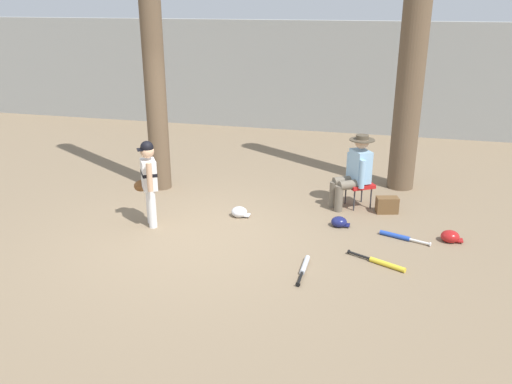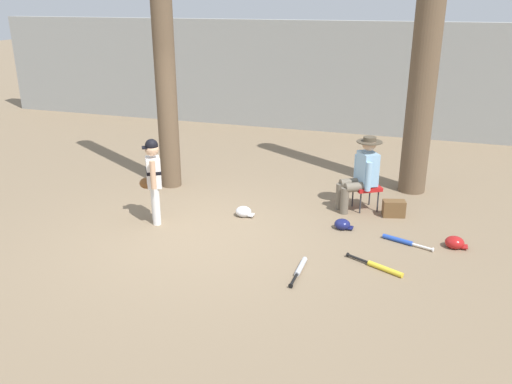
{
  "view_description": "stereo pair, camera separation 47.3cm",
  "coord_description": "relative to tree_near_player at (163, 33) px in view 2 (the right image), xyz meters",
  "views": [
    {
      "loc": [
        2.49,
        -6.45,
        3.23
      ],
      "look_at": [
        0.83,
        0.06,
        0.75
      ],
      "focal_mm": 37.1,
      "sensor_mm": 36.0,
      "label": 1
    },
    {
      "loc": [
        2.94,
        -6.32,
        3.23
      ],
      "look_at": [
        0.83,
        0.06,
        0.75
      ],
      "focal_mm": 37.1,
      "sensor_mm": 36.0,
      "label": 2
    }
  ],
  "objects": [
    {
      "name": "bat_blue_youth",
      "position": [
        4.16,
        -1.18,
        -2.65
      ],
      "size": [
        0.71,
        0.3,
        0.07
      ],
      "color": "#2347AD",
      "rests_on": "ground"
    },
    {
      "name": "folding_stool",
      "position": [
        3.5,
        -0.06,
        -2.31
      ],
      "size": [
        0.55,
        0.55,
        0.41
      ],
      "color": "red",
      "rests_on": "ground"
    },
    {
      "name": "batting_helmet_white",
      "position": [
        1.74,
        -0.96,
        -2.61
      ],
      "size": [
        0.29,
        0.23,
        0.17
      ],
      "color": "silver",
      "rests_on": "ground"
    },
    {
      "name": "batting_helmet_navy",
      "position": [
        3.29,
        -0.96,
        -2.61
      ],
      "size": [
        0.28,
        0.22,
        0.16
      ],
      "color": "navy",
      "rests_on": "ground"
    },
    {
      "name": "tree_behind_spectator",
      "position": [
        4.18,
        1.08,
        -0.13
      ],
      "size": [
        0.73,
        0.73,
        5.85
      ],
      "color": "brown",
      "rests_on": "ground"
    },
    {
      "name": "tree_near_player",
      "position": [
        0.0,
        0.0,
        0.0
      ],
      "size": [
        0.51,
        0.51,
        5.87
      ],
      "color": "brown",
      "rests_on": "ground"
    },
    {
      "name": "concrete_back_wall",
      "position": [
        1.39,
        5.1,
        -1.32
      ],
      "size": [
        18.0,
        0.36,
        2.71
      ],
      "primitive_type": "cube",
      "color": "gray",
      "rests_on": "ground"
    },
    {
      "name": "bat_aluminum_silver",
      "position": [
        3.0,
        -2.41,
        -2.65
      ],
      "size": [
        0.07,
        0.73,
        0.07
      ],
      "color": "#B7BCC6",
      "rests_on": "ground"
    },
    {
      "name": "batting_helmet_red",
      "position": [
        4.86,
        -1.1,
        -2.6
      ],
      "size": [
        0.3,
        0.23,
        0.18
      ],
      "color": "#A81919",
      "rests_on": "ground"
    },
    {
      "name": "seated_spectator",
      "position": [
        3.42,
        -0.11,
        -2.04
      ],
      "size": [
        0.66,
        0.58,
        1.2
      ],
      "color": "#6B6051",
      "rests_on": "ground"
    },
    {
      "name": "ground_plane",
      "position": [
        1.39,
        -1.85,
        -2.68
      ],
      "size": [
        60.0,
        60.0,
        0.0
      ],
      "primitive_type": "plane",
      "color": "#7F6B51"
    },
    {
      "name": "young_ballplayer",
      "position": [
        0.54,
        -1.59,
        -1.93
      ],
      "size": [
        0.5,
        0.52,
        1.31
      ],
      "color": "white",
      "rests_on": "ground"
    },
    {
      "name": "bat_yellow_trainer",
      "position": [
        3.97,
        -2.06,
        -2.65
      ],
      "size": [
        0.76,
        0.41,
        0.07
      ],
      "color": "yellow",
      "rests_on": "ground"
    },
    {
      "name": "handbag_beside_stool",
      "position": [
        3.97,
        -0.23,
        -2.55
      ],
      "size": [
        0.38,
        0.27,
        0.26
      ],
      "primitive_type": "cube",
      "rotation": [
        0.0,
        0.0,
        0.27
      ],
      "color": "brown",
      "rests_on": "ground"
    }
  ]
}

